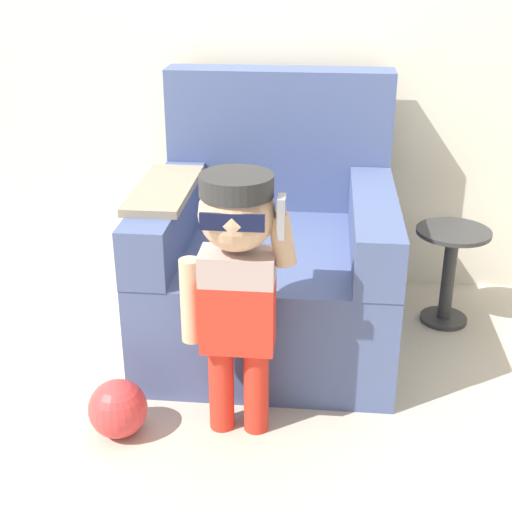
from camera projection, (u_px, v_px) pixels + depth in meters
The scene contains 6 objects.
ground_plane at pixel (225, 344), 3.01m from camera, with size 10.00×10.00×0.00m, color #BCB29E.
wall_back at pixel (243, 6), 3.14m from camera, with size 10.00×0.05×2.60m.
armchair at pixel (271, 255), 3.00m from camera, with size 1.00×1.04×1.06m.
person_child at pixel (237, 267), 2.25m from camera, with size 0.38×0.28×0.92m.
side_table at pixel (450, 267), 3.09m from camera, with size 0.32×0.32×0.44m.
toy_ball at pixel (118, 409), 2.43m from camera, with size 0.20×0.20×0.20m.
Camera 1 is at (0.39, -2.58, 1.55)m, focal length 50.00 mm.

